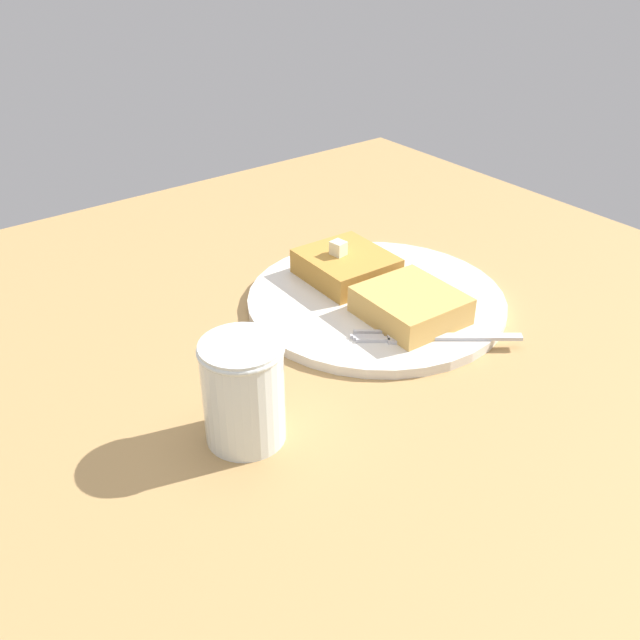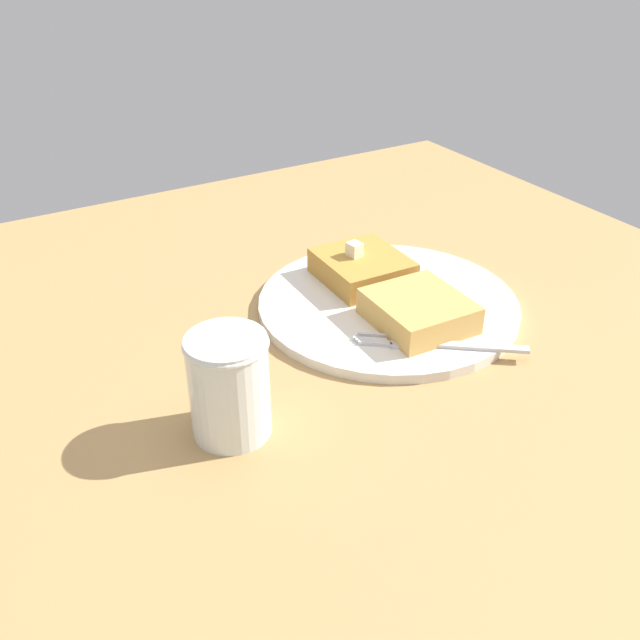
# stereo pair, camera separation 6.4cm
# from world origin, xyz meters

# --- Properties ---
(table_surface) EXTENTS (0.92, 0.92, 0.02)m
(table_surface) POSITION_xyz_m (0.00, 0.00, 0.01)
(table_surface) COLOR #A8814D
(table_surface) RESTS_ON ground
(plate) EXTENTS (0.27, 0.27, 0.01)m
(plate) POSITION_xyz_m (-0.02, 0.06, 0.03)
(plate) COLOR silver
(plate) RESTS_ON table_surface
(toast_slice_left) EXTENTS (0.10, 0.09, 0.03)m
(toast_slice_left) POSITION_xyz_m (-0.07, 0.06, 0.05)
(toast_slice_left) COLOR #B78235
(toast_slice_left) RESTS_ON plate
(toast_slice_middle) EXTENTS (0.10, 0.09, 0.03)m
(toast_slice_middle) POSITION_xyz_m (0.03, 0.06, 0.05)
(toast_slice_middle) COLOR tan
(toast_slice_middle) RESTS_ON plate
(butter_pat_primary) EXTENTS (0.02, 0.02, 0.02)m
(butter_pat_primary) POSITION_xyz_m (-0.08, 0.06, 0.07)
(butter_pat_primary) COLOR #F5EDC7
(butter_pat_primary) RESTS_ON toast_slice_left
(fork) EXTENTS (0.11, 0.14, 0.00)m
(fork) POSITION_xyz_m (0.07, 0.04, 0.04)
(fork) COLOR silver
(fork) RESTS_ON plate
(syrup_jar) EXTENTS (0.07, 0.07, 0.09)m
(syrup_jar) POSITION_xyz_m (0.08, -0.16, 0.06)
(syrup_jar) COLOR #36190C
(syrup_jar) RESTS_ON table_surface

